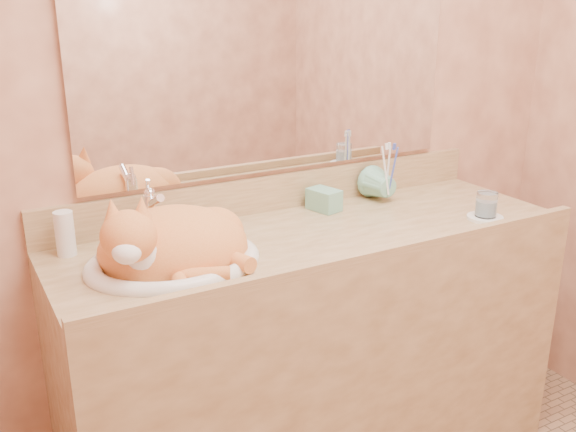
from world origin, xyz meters
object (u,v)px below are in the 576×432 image
sink_basin (173,239)px  cat (169,241)px  toothbrush_cup (389,189)px  water_glass (486,204)px  soap_dispenser (336,190)px  vanity_counter (316,354)px

sink_basin → cat: (-0.01, 0.00, -0.01)m
toothbrush_cup → water_glass: size_ratio=1.46×
water_glass → soap_dispenser: bearing=144.4°
vanity_counter → sink_basin: 0.68m
vanity_counter → sink_basin: sink_basin is taller
soap_dispenser → water_glass: 0.48m
cat → toothbrush_cup: (0.84, 0.14, -0.01)m
vanity_counter → sink_basin: (-0.47, -0.02, 0.50)m
sink_basin → water_glass: 1.01m
vanity_counter → soap_dispenser: 0.54m
sink_basin → toothbrush_cup: 0.84m
sink_basin → toothbrush_cup: sink_basin is taller
sink_basin → cat: 0.01m
toothbrush_cup → water_glass: (0.18, -0.28, -0.00)m
sink_basin → soap_dispenser: (0.61, 0.14, 0.01)m
vanity_counter → cat: 0.68m
soap_dispenser → cat: bearing=177.8°
cat → soap_dispenser: bearing=26.9°
sink_basin → water_glass: sink_basin is taller
soap_dispenser → water_glass: soap_dispenser is taller
sink_basin → toothbrush_cup: (0.83, 0.14, -0.02)m
soap_dispenser → water_glass: size_ratio=2.04×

